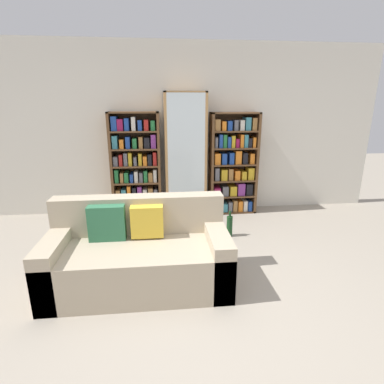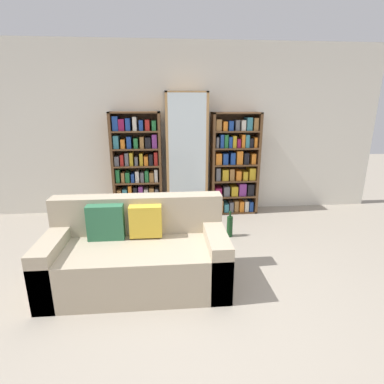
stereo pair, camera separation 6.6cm
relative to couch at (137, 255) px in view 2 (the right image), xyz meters
The scene contains 7 objects.
ground_plane 0.85m from the couch, 40.84° to the right, with size 16.00×16.00×0.00m, color gray.
wall_back 2.52m from the couch, 74.86° to the left, with size 6.54×0.06×2.70m.
couch is the anchor object (origin of this frame).
bookshelf_left 2.08m from the couch, 94.34° to the left, with size 0.77×0.32×1.65m.
display_cabinet 2.19m from the couch, 72.29° to the left, with size 0.65×0.36×1.95m.
bookshelf_right 2.51m from the couch, 54.64° to the left, with size 0.77×0.32×1.64m.
wine_bottle 1.55m from the couch, 41.12° to the left, with size 0.08×0.08×0.37m.
Camera 2 is at (-0.28, -2.22, 1.78)m, focal length 28.00 mm.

